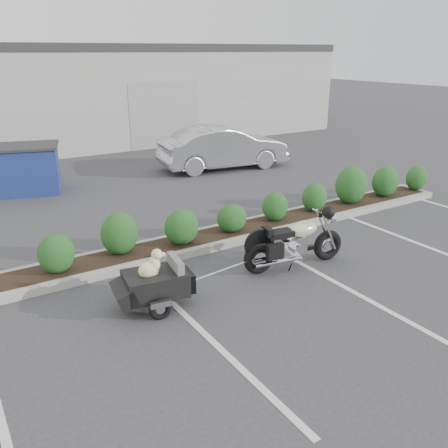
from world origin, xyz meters
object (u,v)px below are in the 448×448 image
motorcycle (295,243)px  dumpster (22,169)px  pet_trailer (154,283)px  sedan (223,148)px

motorcycle → dumpster: size_ratio=0.89×
pet_trailer → dumpster: 7.78m
pet_trailer → sedan: sedan is taller
motorcycle → sedan: 7.86m
motorcycle → sedan: sedan is taller
sedan → dumpster: bearing=93.4°
motorcycle → dumpster: (-3.23, 7.79, 0.20)m
sedan → dumpster: size_ratio=1.85×
motorcycle → pet_trailer: motorcycle is taller
pet_trailer → motorcycle: bearing=7.8°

